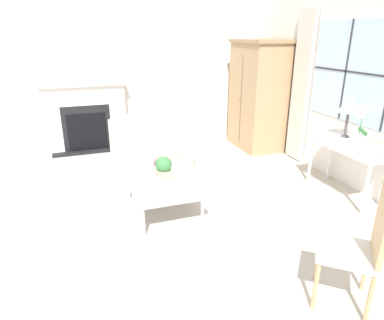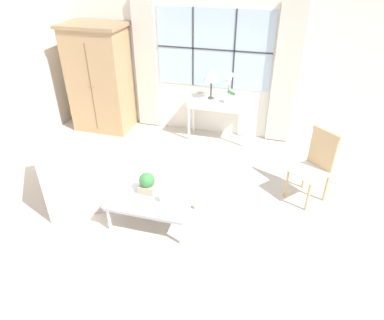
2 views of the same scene
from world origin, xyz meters
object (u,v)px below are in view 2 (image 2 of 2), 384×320
Objects in this scene: table_lamp at (212,76)px; coffee_table at (153,197)px; armoire at (100,79)px; armchair_upholstered at (75,180)px; pillar_candle at (163,198)px; side_chair_wooden at (316,162)px; potted_orchid at (229,92)px; potted_plant_small at (147,183)px; console_table at (219,105)px.

table_lamp reaches higher than coffee_table.
armchair_upholstered is at bearing -72.78° from armoire.
table_lamp is 2.67m from pillar_candle.
armoire is 1.91× the size of side_chair_wooden.
side_chair_wooden is 2.16m from pillar_candle.
armchair_upholstered is (-1.43, -2.32, -0.89)m from table_lamp.
potted_plant_small is at bearing -104.56° from potted_orchid.
potted_orchid is 0.52× the size of side_chair_wooden.
potted_plant_small is at bearing -100.34° from console_table.
armchair_upholstered is (0.67, -2.18, -0.69)m from armoire.
armchair_upholstered is at bearing -128.41° from potted_orchid.
coffee_table is 7.67× the size of pillar_candle.
armoire reaches higher than coffee_table.
armchair_upholstered is 4.59× the size of potted_plant_small.
potted_orchid is (0.33, -0.10, -0.23)m from table_lamp.
armchair_upholstered is 1.44m from pillar_candle.
armchair_upholstered is 1.25m from coffee_table.
side_chair_wooden reaches higher than pillar_candle.
potted_plant_small is (-0.61, -2.33, -0.43)m from potted_orchid.
armoire is 3.08m from coffee_table.
pillar_candle is (0.26, -0.14, -0.08)m from potted_plant_small.
armoire is at bearing -178.90° from potted_orchid.
potted_orchid reaches higher than coffee_table.
armoire is 2.38m from armchair_upholstered.
potted_plant_small is at bearing -96.50° from table_lamp.
side_chair_wooden is at bearing -38.11° from table_lamp.
console_table is 2.81m from armchair_upholstered.
side_chair_wooden is 3.74× the size of potted_plant_small.
table_lamp is 0.51× the size of coffee_table.
potted_orchid is 2.55m from pillar_candle.
potted_orchid reaches higher than table_lamp.
armchair_upholstered reaches higher than coffee_table.
armoire is 14.51× the size of pillar_candle.
pillar_candle is (1.41, -0.25, 0.16)m from armchair_upholstered.
armoire is 2.12m from table_lamp.
armoire is at bearing 162.00° from side_chair_wooden.
table_lamp is 0.41m from potted_orchid.
console_table is at bearing 85.94° from pillar_candle.
potted_orchid is 2.01m from side_chair_wooden.
armoire is 2.29m from console_table.
table_lamp reaches higher than side_chair_wooden.
side_chair_wooden is at bearing 32.54° from pillar_candle.
coffee_table is 0.22m from pillar_candle.
armchair_upholstered is 3.37m from side_chair_wooden.
console_table is 8.20× the size of pillar_candle.
console_table is at bearing 140.00° from side_chair_wooden.
side_chair_wooden is 2.31m from potted_plant_small.
table_lamp is 3.91× the size of pillar_candle.
armchair_upholstered is at bearing 174.55° from potted_plant_small.
potted_plant_small is at bearing -51.32° from armoire.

